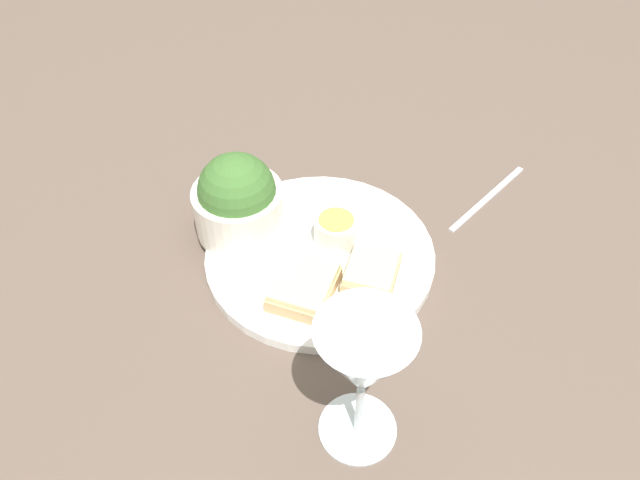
# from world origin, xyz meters

# --- Properties ---
(ground_plane) EXTENTS (4.00, 4.00, 0.00)m
(ground_plane) POSITION_xyz_m (0.00, 0.00, 0.00)
(ground_plane) COLOR brown
(dinner_plate) EXTENTS (0.28, 0.28, 0.01)m
(dinner_plate) POSITION_xyz_m (0.00, 0.00, 0.01)
(dinner_plate) COLOR white
(dinner_plate) RESTS_ON ground_plane
(salad_bowl) EXTENTS (0.11, 0.11, 0.11)m
(salad_bowl) POSITION_xyz_m (0.03, -0.11, 0.06)
(salad_bowl) COLOR silver
(salad_bowl) RESTS_ON dinner_plate
(sauce_ramekin) EXTENTS (0.05, 0.05, 0.04)m
(sauce_ramekin) POSITION_xyz_m (-0.03, 0.01, 0.04)
(sauce_ramekin) COLOR white
(sauce_ramekin) RESTS_ON dinner_plate
(cheese_toast_near) EXTENTS (0.10, 0.09, 0.03)m
(cheese_toast_near) POSITION_xyz_m (0.07, 0.03, 0.03)
(cheese_toast_near) COLOR tan
(cheese_toast_near) RESTS_ON dinner_plate
(cheese_toast_far) EXTENTS (0.09, 0.08, 0.03)m
(cheese_toast_far) POSITION_xyz_m (-0.00, 0.08, 0.03)
(cheese_toast_far) COLOR tan
(cheese_toast_far) RESTS_ON dinner_plate
(wine_glass) EXTENTS (0.09, 0.09, 0.17)m
(wine_glass) POSITION_xyz_m (0.16, 0.17, 0.12)
(wine_glass) COLOR silver
(wine_glass) RESTS_ON ground_plane
(fork) EXTENTS (0.17, 0.03, 0.01)m
(fork) POSITION_xyz_m (-0.23, 0.12, 0.00)
(fork) COLOR silver
(fork) RESTS_ON ground_plane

